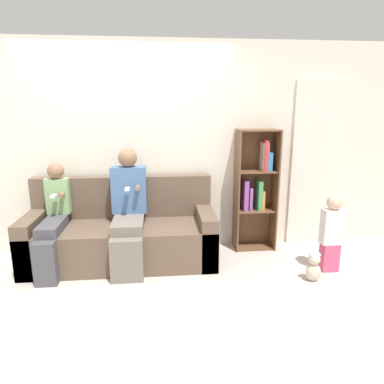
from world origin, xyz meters
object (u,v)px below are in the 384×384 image
object	(u,v)px
toddler_standing	(332,232)
couch	(122,236)
child_seated	(53,219)
teddy_bear	(314,268)
adult_seated	(128,207)
bookshelf	(256,186)

from	to	relation	value
toddler_standing	couch	bearing A→B (deg)	168.70
child_seated	teddy_bear	xyz separation A→B (m)	(2.75, -0.55, -0.45)
toddler_standing	adult_seated	bearing A→B (deg)	170.63
couch	child_seated	world-z (taller)	child_seated
couch	bookshelf	distance (m)	1.75
adult_seated	toddler_standing	bearing A→B (deg)	-9.37
adult_seated	toddler_standing	xyz separation A→B (m)	(2.21, -0.36, -0.24)
bookshelf	toddler_standing	bearing A→B (deg)	-48.69
adult_seated	bookshelf	size ratio (longest dim) A/B	0.87
toddler_standing	teddy_bear	xyz separation A→B (m)	(-0.28, -0.22, -0.30)
couch	adult_seated	xyz separation A→B (m)	(0.09, -0.10, 0.37)
child_seated	toddler_standing	world-z (taller)	child_seated
adult_seated	child_seated	bearing A→B (deg)	-177.22
child_seated	bookshelf	xyz separation A→B (m)	(2.37, 0.41, 0.22)
child_seated	adult_seated	bearing A→B (deg)	2.78
child_seated	teddy_bear	world-z (taller)	child_seated
teddy_bear	child_seated	bearing A→B (deg)	168.76
adult_seated	teddy_bear	distance (m)	2.09
adult_seated	bookshelf	world-z (taller)	bookshelf
bookshelf	teddy_bear	distance (m)	1.23
adult_seated	child_seated	size ratio (longest dim) A/B	1.14
child_seated	teddy_bear	distance (m)	2.84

